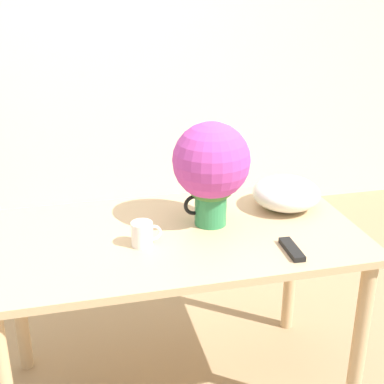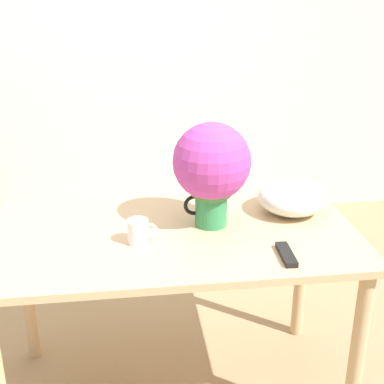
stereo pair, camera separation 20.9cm
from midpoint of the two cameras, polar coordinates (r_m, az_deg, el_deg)
wall_back at (r=3.80m, az=-13.32°, el=15.37°), size 8.00×0.05×2.60m
table at (r=2.14m, az=-4.50°, el=-7.10°), size 1.43×0.78×0.78m
flower_vase at (r=2.07m, az=-0.82°, el=2.59°), size 0.30×0.30×0.42m
coffee_mug at (r=1.99m, az=-8.28°, el=-4.52°), size 0.11×0.08×0.09m
white_bowl at (r=2.29m, az=7.48°, el=-0.18°), size 0.29×0.29×0.13m
remote_control at (r=1.96m, az=7.62°, el=-6.16°), size 0.05×0.16×0.02m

